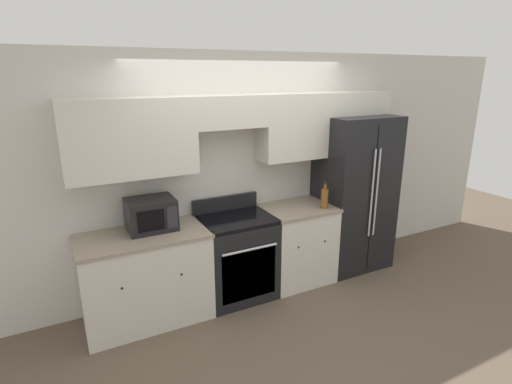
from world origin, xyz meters
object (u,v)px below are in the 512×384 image
object	(u,v)px
bottle	(325,198)
oven_range	(237,257)
microwave	(151,214)
refrigerator	(352,193)

from	to	relation	value
bottle	oven_range	bearing A→B (deg)	170.17
microwave	bottle	distance (m)	1.89
oven_range	refrigerator	bearing A→B (deg)	1.59
microwave	bottle	size ratio (longest dim) A/B	1.48
microwave	bottle	xyz separation A→B (m)	(1.88, -0.26, -0.03)
refrigerator	bottle	size ratio (longest dim) A/B	6.18
microwave	refrigerator	bearing A→B (deg)	-0.97
refrigerator	bottle	distance (m)	0.64
microwave	oven_range	bearing A→B (deg)	-5.74
oven_range	bottle	world-z (taller)	bottle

